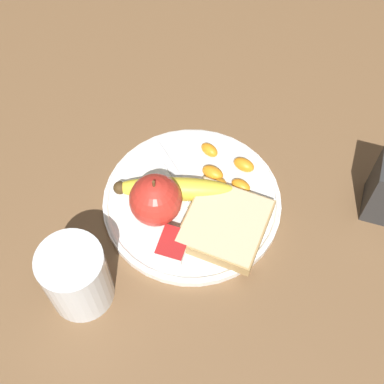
{
  "coord_description": "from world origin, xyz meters",
  "views": [
    {
      "loc": [
        -0.36,
        -0.12,
        0.64
      ],
      "look_at": [
        0.0,
        0.0,
        0.03
      ],
      "focal_mm": 50.0,
      "sensor_mm": 36.0,
      "label": 1
    }
  ],
  "objects": [
    {
      "name": "fork",
      "position": [
        0.01,
        0.01,
        0.01
      ],
      "size": [
        0.13,
        0.14,
        0.0
      ],
      "rotation": [
        0.0,
        0.0,
        10.24
      ],
      "color": "silver",
      "rests_on": "plate"
    },
    {
      "name": "orange_segment_5",
      "position": [
        0.05,
        -0.02,
        0.02
      ],
      "size": [
        0.03,
        0.04,
        0.02
      ],
      "color": "orange",
      "rests_on": "plate"
    },
    {
      "name": "orange_segment_2",
      "position": [
        0.01,
        -0.05,
        0.02
      ],
      "size": [
        0.03,
        0.03,
        0.02
      ],
      "color": "orange",
      "rests_on": "plate"
    },
    {
      "name": "orange_segment_3",
      "position": [
        0.08,
        0.0,
        0.02
      ],
      "size": [
        0.03,
        0.03,
        0.02
      ],
      "color": "orange",
      "rests_on": "plate"
    },
    {
      "name": "apple",
      "position": [
        -0.03,
        0.04,
        0.05
      ],
      "size": [
        0.07,
        0.07,
        0.08
      ],
      "color": "red",
      "rests_on": "plate"
    },
    {
      "name": "orange_segment_7",
      "position": [
        0.04,
        -0.06,
        0.02
      ],
      "size": [
        0.02,
        0.03,
        0.02
      ],
      "color": "orange",
      "rests_on": "plate"
    },
    {
      "name": "bread_slice",
      "position": [
        -0.03,
        -0.06,
        0.02
      ],
      "size": [
        0.12,
        0.11,
        0.02
      ],
      "color": "#AB8751",
      "rests_on": "plate"
    },
    {
      "name": "plate",
      "position": [
        0.0,
        0.0,
        0.01
      ],
      "size": [
        0.25,
        0.25,
        0.01
      ],
      "color": "white",
      "rests_on": "ground_plane"
    },
    {
      "name": "orange_segment_0",
      "position": [
        0.07,
        -0.05,
        0.02
      ],
      "size": [
        0.03,
        0.03,
        0.02
      ],
      "color": "orange",
      "rests_on": "plate"
    },
    {
      "name": "banana",
      "position": [
        -0.0,
        0.03,
        0.03
      ],
      "size": [
        0.08,
        0.17,
        0.03
      ],
      "color": "yellow",
      "rests_on": "plate"
    },
    {
      "name": "orange_segment_4",
      "position": [
        0.03,
        -0.01,
        0.02
      ],
      "size": [
        0.03,
        0.02,
        0.01
      ],
      "color": "orange",
      "rests_on": "plate"
    },
    {
      "name": "orange_segment_6",
      "position": [
        0.02,
        -0.02,
        0.02
      ],
      "size": [
        0.03,
        0.04,
        0.02
      ],
      "color": "orange",
      "rests_on": "plate"
    },
    {
      "name": "orange_segment_1",
      "position": [
        0.02,
        -0.03,
        0.02
      ],
      "size": [
        0.04,
        0.03,
        0.02
      ],
      "color": "orange",
      "rests_on": "plate"
    },
    {
      "name": "jam_packet",
      "position": [
        -0.08,
        -0.0,
        0.02
      ],
      "size": [
        0.04,
        0.04,
        0.02
      ],
      "color": "silver",
      "rests_on": "plate"
    },
    {
      "name": "ground_plane",
      "position": [
        0.0,
        0.0,
        0.0
      ],
      "size": [
        3.0,
        3.0,
        0.0
      ],
      "primitive_type": "plane",
      "color": "brown"
    },
    {
      "name": "juice_glass",
      "position": [
        -0.17,
        0.09,
        0.05
      ],
      "size": [
        0.08,
        0.08,
        0.1
      ],
      "color": "silver",
      "rests_on": "ground_plane"
    }
  ]
}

